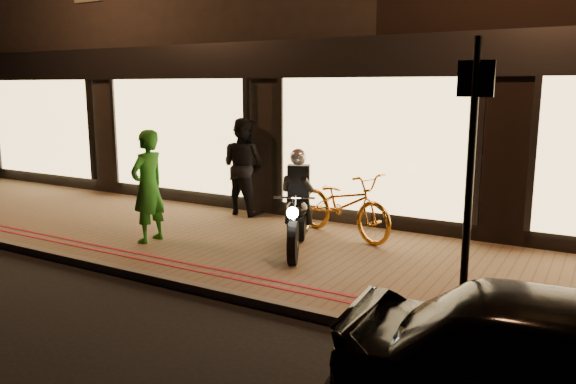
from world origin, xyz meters
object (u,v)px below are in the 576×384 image
(motorcycle, at_px, (298,212))
(sign_post, at_px, (470,173))
(bicycle_gold, at_px, (344,204))
(person_green, at_px, (148,186))

(motorcycle, bearing_deg, sign_post, -54.35)
(motorcycle, distance_m, bicycle_gold, 1.18)
(sign_post, bearing_deg, bicycle_gold, 132.97)
(motorcycle, bearing_deg, person_green, 173.57)
(motorcycle, height_order, sign_post, sign_post)
(sign_post, bearing_deg, motorcycle, 149.64)
(motorcycle, height_order, bicycle_gold, motorcycle)
(motorcycle, distance_m, sign_post, 3.54)
(motorcycle, distance_m, person_green, 2.51)
(bicycle_gold, bearing_deg, sign_post, -115.58)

